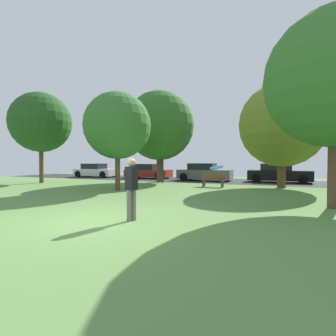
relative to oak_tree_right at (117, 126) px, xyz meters
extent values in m
plane|color=#5B8442|center=(3.86, -6.71, -3.65)|extent=(44.00, 44.00, 0.00)
cube|color=#28282B|center=(3.86, 9.29, -3.65)|extent=(44.00, 6.40, 0.01)
cylinder|color=brown|center=(0.00, 0.00, -2.52)|extent=(0.28, 0.28, 2.26)
sphere|color=#38702D|center=(0.00, 0.00, 0.01)|extent=(3.80, 3.80, 3.80)
cylinder|color=brown|center=(-8.10, 1.74, -2.22)|extent=(0.31, 0.31, 2.85)
sphere|color=#23511E|center=(-8.10, 1.74, 0.90)|extent=(4.47, 4.47, 4.47)
cylinder|color=brown|center=(8.51, 5.22, -2.49)|extent=(0.50, 0.50, 2.32)
sphere|color=olive|center=(8.51, 5.22, 0.24)|extent=(5.20, 5.20, 5.20)
cylinder|color=brown|center=(10.24, -1.70, -2.30)|extent=(0.37, 0.37, 2.71)
sphere|color=#38702D|center=(10.24, -1.70, 0.86)|extent=(4.77, 4.77, 4.77)
cylinder|color=brown|center=(-0.31, 6.09, -2.52)|extent=(0.45, 0.45, 2.26)
sphere|color=#2D6023|center=(-0.31, 6.09, 0.75)|extent=(5.39, 5.39, 5.39)
cylinder|color=slate|center=(4.81, -6.12, -3.22)|extent=(0.14, 0.14, 0.86)
cylinder|color=slate|center=(4.75, -6.27, -3.22)|extent=(0.14, 0.14, 0.86)
cube|color=black|center=(4.78, -6.20, -2.46)|extent=(0.38, 0.32, 0.65)
sphere|color=tan|center=(4.78, -6.20, -2.02)|extent=(0.23, 0.23, 0.23)
cylinder|color=#2DB2E0|center=(7.42, -7.19, -2.11)|extent=(0.38, 0.38, 0.08)
cube|color=white|center=(-9.02, 9.09, -3.16)|extent=(4.47, 1.77, 0.68)
cube|color=black|center=(-9.24, 9.09, -2.55)|extent=(2.14, 1.56, 0.54)
cylinder|color=black|center=(-7.45, 9.97, -3.33)|extent=(0.64, 0.22, 0.64)
cylinder|color=black|center=(-7.45, 8.20, -3.33)|extent=(0.64, 0.22, 0.64)
cylinder|color=black|center=(-10.58, 9.97, -3.33)|extent=(0.64, 0.22, 0.64)
cylinder|color=black|center=(-10.58, 8.20, -3.33)|extent=(0.64, 0.22, 0.64)
cube|color=#B21E1E|center=(-3.24, 9.67, -3.17)|extent=(4.41, 1.77, 0.67)
cube|color=black|center=(-3.46, 9.67, -2.56)|extent=(2.12, 1.56, 0.54)
cylinder|color=black|center=(-1.70, 10.55, -3.33)|extent=(0.64, 0.22, 0.64)
cylinder|color=black|center=(-1.70, 8.78, -3.33)|extent=(0.64, 0.22, 0.64)
cylinder|color=black|center=(-4.79, 10.55, -3.33)|extent=(0.64, 0.22, 0.64)
cylinder|color=black|center=(-4.79, 8.78, -3.33)|extent=(0.64, 0.22, 0.64)
cube|color=slate|center=(2.53, 8.97, -3.12)|extent=(4.47, 1.78, 0.77)
cube|color=black|center=(2.31, 8.97, -2.47)|extent=(2.15, 1.56, 0.53)
cylinder|color=black|center=(4.10, 9.86, -3.33)|extent=(0.64, 0.22, 0.64)
cylinder|color=black|center=(4.10, 8.08, -3.33)|extent=(0.64, 0.22, 0.64)
cylinder|color=black|center=(0.97, 9.86, -3.33)|extent=(0.64, 0.22, 0.64)
cylinder|color=black|center=(0.97, 8.08, -3.33)|extent=(0.64, 0.22, 0.64)
cube|color=black|center=(8.31, 9.57, -3.11)|extent=(4.60, 1.71, 0.77)
cube|color=black|center=(8.08, 9.57, -2.47)|extent=(2.21, 1.51, 0.52)
cylinder|color=black|center=(9.92, 10.42, -3.33)|extent=(0.64, 0.22, 0.64)
cylinder|color=black|center=(9.92, 8.71, -3.33)|extent=(0.64, 0.22, 0.64)
cylinder|color=black|center=(6.70, 10.42, -3.33)|extent=(0.64, 0.22, 0.64)
cylinder|color=black|center=(6.70, 8.71, -3.33)|extent=(0.64, 0.22, 0.64)
cube|color=brown|center=(4.53, 3.94, -3.20)|extent=(1.60, 0.44, 0.06)
cube|color=brown|center=(4.53, 4.14, -2.95)|extent=(1.60, 0.06, 0.40)
cube|color=#333338|center=(5.13, 3.94, -3.43)|extent=(0.10, 0.40, 0.45)
cube|color=#333338|center=(3.93, 3.94, -3.43)|extent=(0.10, 0.40, 0.45)
cylinder|color=#2D2D33|center=(0.25, 5.49, -1.40)|extent=(0.14, 0.14, 4.50)
camera|label=1|loc=(8.68, -12.44, -1.97)|focal=28.07mm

